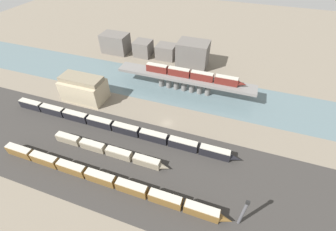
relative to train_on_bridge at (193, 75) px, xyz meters
name	(u,v)px	position (x,y,z in m)	size (l,w,h in m)	color
ground_plane	(167,123)	(-4.05, -26.81, -10.11)	(400.00, 400.00, 0.00)	#756B5B
railbed_yard	(145,165)	(-4.05, -50.81, -10.11)	(280.00, 42.00, 0.01)	#33302D
river_water	(184,90)	(-4.05, 0.00, -10.11)	(320.00, 29.23, 0.01)	slate
bridge	(184,80)	(-4.05, 0.00, -3.95)	(70.85, 8.21, 8.12)	slate
train_on_bridge	(193,75)	(0.00, 0.00, 0.00)	(50.30, 2.79, 4.06)	#5B1E19
train_yard_near	(104,179)	(-14.58, -61.71, -8.10)	(84.84, 2.79, 4.09)	brown
train_yard_mid	(109,150)	(-19.48, -50.11, -8.44)	(48.10, 2.71, 3.42)	gray
train_yard_far	(115,127)	(-23.20, -38.04, -8.12)	(102.69, 2.85, 4.05)	black
warehouse_building	(84,88)	(-48.26, -22.91, -4.23)	(20.67, 12.00, 12.37)	tan
signal_tower	(243,213)	(30.47, -60.57, -3.79)	(1.00, 0.92, 12.84)	#4C4C51
city_block_far_left	(115,43)	(-59.05, 27.78, -4.05)	(17.00, 11.34, 12.12)	#605B56
city_block_left	(143,48)	(-39.94, 29.07, -5.36)	(10.59, 10.25, 9.50)	#605B56
city_block_center	(166,52)	(-24.67, 30.51, -5.80)	(11.58, 10.10, 8.63)	#605B56
city_block_right	(193,54)	(-6.62, 26.91, -2.80)	(17.91, 13.14, 14.63)	#605B56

